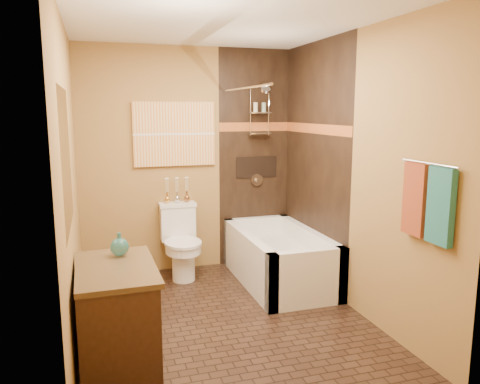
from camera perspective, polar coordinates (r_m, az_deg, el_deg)
name	(u,v)px	position (r m, az deg, el deg)	size (l,w,h in m)	color
floor	(225,321)	(4.22, -1.81, -15.42)	(3.00, 3.00, 0.00)	black
wall_left	(70,186)	(3.72, -20.00, 0.72)	(0.02, 3.00, 2.50)	#9D6F3C
wall_right	(353,173)	(4.33, 13.59, 2.25)	(0.02, 3.00, 2.50)	#9D6F3C
wall_back	(189,161)	(5.31, -6.25, 3.84)	(2.40, 0.02, 2.50)	#9D6F3C
wall_front	(301,218)	(2.47, 7.46, -3.21)	(2.40, 0.02, 2.50)	#9D6F3C
ceiling	(224,20)	(3.88, -2.02, 20.21)	(3.00, 3.00, 0.00)	silver
alcove_tile_back	(254,159)	(5.50, 1.75, 4.10)	(0.85, 0.01, 2.50)	black
alcove_tile_right	(314,164)	(4.98, 9.05, 3.37)	(0.01, 1.50, 2.50)	black
mosaic_band_back	(255,127)	(5.46, 1.80, 7.95)	(0.85, 0.01, 0.10)	#9B3C1C
mosaic_band_right	(314,129)	(4.95, 9.06, 7.63)	(0.01, 1.50, 0.10)	#9B3C1C
alcove_niche	(256,167)	(5.51, 2.01, 3.07)	(0.50, 0.01, 0.25)	black
shower_fixtures	(260,123)	(5.37, 2.41, 8.41)	(0.24, 0.33, 1.16)	silver
curtain_rod	(243,88)	(4.65, 0.37, 12.54)	(0.03, 0.03, 1.55)	silver
towel_bar	(429,164)	(3.42, 22.04, 3.22)	(0.02, 0.02, 0.55)	silver
towel_teal	(441,206)	(3.37, 23.26, -1.61)	(0.05, 0.22, 0.52)	#1F6862
towel_rust	(415,199)	(3.57, 20.57, -0.83)	(0.05, 0.22, 0.52)	maroon
sunset_painting	(174,134)	(5.23, -8.00, 7.01)	(0.90, 0.04, 0.70)	orange
vanity_mirror	(66,159)	(3.17, -20.43, 3.75)	(0.01, 1.00, 0.90)	white
bathtub	(279,262)	(5.04, 4.73, -8.45)	(0.80, 1.50, 0.55)	white
toilet	(181,241)	(5.16, -7.21, -5.96)	(0.40, 0.60, 0.80)	white
vanity	(117,319)	(3.46, -14.78, -14.71)	(0.54, 0.87, 0.76)	black
teal_bottle	(119,244)	(3.52, -14.49, -6.20)	(0.13, 0.13, 0.21)	#226662
bud_vases	(177,189)	(5.21, -7.69, 0.31)	(0.28, 0.06, 0.27)	gold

